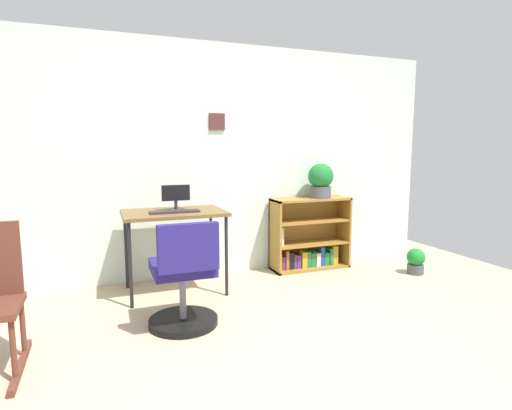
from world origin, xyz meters
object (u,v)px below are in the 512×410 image
object	(u,v)px
bookshelf_low	(308,237)
potted_plant_on_shelf	(321,180)
desk	(174,218)
office_chair	(184,282)
monitor	(176,197)
keyboard	(175,212)
potted_plant_floor	(416,261)

from	to	relation	value
bookshelf_low	potted_plant_on_shelf	xyz separation A→B (m)	(0.12, -0.05, 0.64)
desk	office_chair	world-z (taller)	office_chair
desk	monitor	bearing A→B (deg)	61.39
desk	potted_plant_on_shelf	xyz separation A→B (m)	(1.64, 0.21, 0.29)
monitor	keyboard	distance (m)	0.19
monitor	keyboard	bearing A→B (deg)	-104.47
bookshelf_low	potted_plant_on_shelf	distance (m)	0.65
office_chair	potted_plant_floor	world-z (taller)	office_chair
monitor	office_chair	size ratio (longest dim) A/B	0.31
desk	monitor	xyz separation A→B (m)	(0.03, 0.06, 0.19)
monitor	bookshelf_low	bearing A→B (deg)	7.81
desk	keyboard	bearing A→B (deg)	-94.62
keyboard	potted_plant_floor	distance (m)	2.58
office_chair	potted_plant_on_shelf	distance (m)	2.09
office_chair	potted_plant_on_shelf	world-z (taller)	potted_plant_on_shelf
desk	keyboard	size ratio (longest dim) A/B	2.08
keyboard	potted_plant_floor	world-z (taller)	keyboard
potted_plant_on_shelf	office_chair	bearing A→B (deg)	-149.28
bookshelf_low	keyboard	bearing A→B (deg)	-166.79
desk	office_chair	xyz separation A→B (m)	(-0.08, -0.81, -0.34)
keyboard	potted_plant_on_shelf	bearing A→B (deg)	10.53
desk	potted_plant_floor	size ratio (longest dim) A/B	3.32
monitor	keyboard	size ratio (longest dim) A/B	0.59
monitor	potted_plant_on_shelf	bearing A→B (deg)	5.39
desk	bookshelf_low	world-z (taller)	bookshelf_low
office_chair	potted_plant_on_shelf	bearing A→B (deg)	30.72
office_chair	potted_plant_on_shelf	xyz separation A→B (m)	(1.71, 1.02, 0.63)
desk	potted_plant_on_shelf	distance (m)	1.68
desk	potted_plant_on_shelf	world-z (taller)	potted_plant_on_shelf
keyboard	bookshelf_low	bearing A→B (deg)	13.21
desk	bookshelf_low	size ratio (longest dim) A/B	1.04
keyboard	office_chair	bearing A→B (deg)	-95.46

